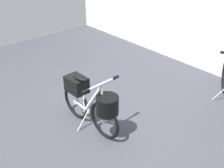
{
  "coord_description": "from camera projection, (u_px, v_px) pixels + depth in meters",
  "views": [
    {
      "loc": [
        2.18,
        -1.68,
        2.26
      ],
      "look_at": [
        -0.06,
        0.3,
        0.55
      ],
      "focal_mm": 44.92,
      "sensor_mm": 36.0,
      "label": 1
    }
  ],
  "objects": [
    {
      "name": "ground_plane",
      "position": [
        97.0,
        132.0,
        3.5
      ],
      "size": [
        7.05,
        7.05,
        0.0
      ],
      "primitive_type": "plane",
      "color": "#38383F"
    },
    {
      "name": "folding_bike_foreground",
      "position": [
        91.0,
        101.0,
        3.38
      ],
      "size": [
        1.04,
        0.53,
        0.74
      ],
      "color": "black",
      "rests_on": "ground_plane"
    }
  ]
}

